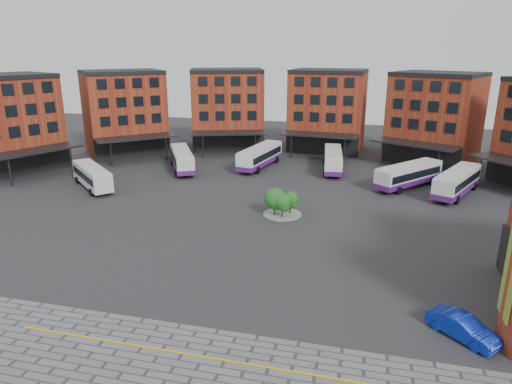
% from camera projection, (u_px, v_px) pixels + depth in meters
% --- Properties ---
extents(ground, '(160.00, 160.00, 0.00)m').
position_uv_depth(ground, '(236.00, 257.00, 41.75)').
color(ground, '#28282B').
rests_on(ground, ground).
extents(yellow_line, '(26.00, 0.15, 0.02)m').
position_uv_depth(yellow_line, '(203.00, 357.00, 28.33)').
color(yellow_line, gold).
rests_on(yellow_line, paving_zone).
extents(main_building, '(94.14, 42.48, 14.60)m').
position_uv_depth(main_building, '(273.00, 117.00, 76.01)').
color(main_building, brown).
rests_on(main_building, ground).
extents(tree_island, '(4.40, 4.40, 3.32)m').
position_uv_depth(tree_island, '(281.00, 201.00, 51.48)').
color(tree_island, gray).
rests_on(tree_island, ground).
extents(bus_a, '(9.66, 8.93, 3.03)m').
position_uv_depth(bus_a, '(92.00, 175.00, 61.89)').
color(bus_a, silver).
rests_on(bus_a, ground).
extents(bus_b, '(7.82, 11.30, 3.22)m').
position_uv_depth(bus_b, '(182.00, 159.00, 70.98)').
color(bus_b, silver).
rests_on(bus_b, ground).
extents(bus_c, '(4.93, 12.23, 3.36)m').
position_uv_depth(bus_c, '(260.00, 156.00, 72.61)').
color(bus_c, white).
rests_on(bus_c, ground).
extents(bus_d, '(3.73, 11.50, 3.18)m').
position_uv_depth(bus_d, '(333.00, 160.00, 70.69)').
color(bus_d, white).
rests_on(bus_d, ground).
extents(bus_e, '(9.39, 10.57, 3.25)m').
position_uv_depth(bus_e, '(409.00, 175.00, 62.18)').
color(bus_e, white).
rests_on(bus_e, ground).
extents(bus_f, '(7.46, 11.68, 3.29)m').
position_uv_depth(bus_f, '(457.00, 182.00, 58.96)').
color(bus_f, white).
rests_on(bus_f, ground).
extents(blue_car, '(4.63, 4.38, 1.56)m').
position_uv_depth(blue_car, '(463.00, 327.00, 30.02)').
color(blue_car, '#0C25A7').
rests_on(blue_car, ground).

